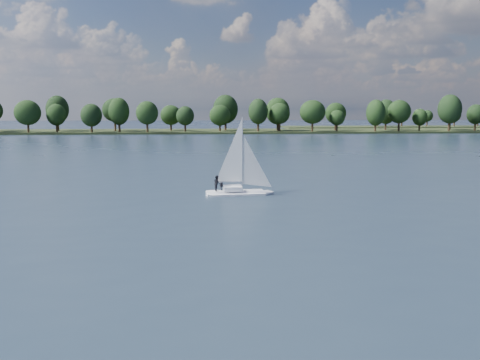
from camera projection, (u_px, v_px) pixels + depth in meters
name	position (u px, v px, depth m)	size (l,w,h in m)	color
ground	(173.00, 154.00, 119.64)	(700.00, 700.00, 0.00)	#233342
far_shore	(186.00, 132.00, 230.37)	(660.00, 40.00, 1.50)	black
sailboat	(236.00, 173.00, 61.58)	(7.38, 2.81, 9.47)	white
treeline	(195.00, 113.00, 225.42)	(562.95, 73.35, 18.12)	black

